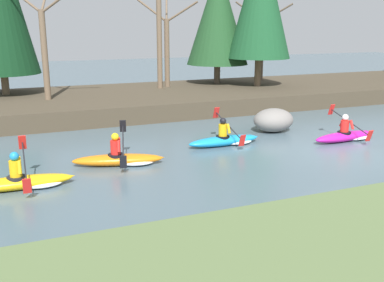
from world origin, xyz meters
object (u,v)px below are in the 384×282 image
Objects in this scene: kayaker_far_back at (24,181)px; kayaker_trailing at (122,159)px; kayaker_middle at (227,140)px; boulder_midstream at (273,120)px; kayaker_lead at (347,135)px.

kayaker_trailing is at bearing 20.61° from kayaker_far_back.
kayaker_middle is at bearing 26.77° from kayaker_trailing.
kayaker_trailing is (-4.00, -0.87, 0.00)m from kayaker_middle.
boulder_midstream is at bearing 31.46° from kayaker_trailing.
kayaker_far_back is at bearing 179.78° from kayaker_lead.
kayaker_middle is (-4.37, 1.13, 0.00)m from kayaker_lead.
kayaker_trailing and kayaker_far_back have the same top height.
kayaker_lead is 8.38m from kayaker_trailing.
kayaker_far_back is 9.97m from boulder_midstream.
kayaker_trailing is at bearing 174.16° from kayaker_lead.
kayaker_middle reaches higher than boulder_midstream.
kayaker_lead is at bearing 4.78° from kayaker_far_back.
kayaker_lead is at bearing 12.74° from kayaker_trailing.
boulder_midstream is at bearing 122.85° from kayaker_lead.
kayaker_middle is at bearing 16.33° from kayaker_far_back.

